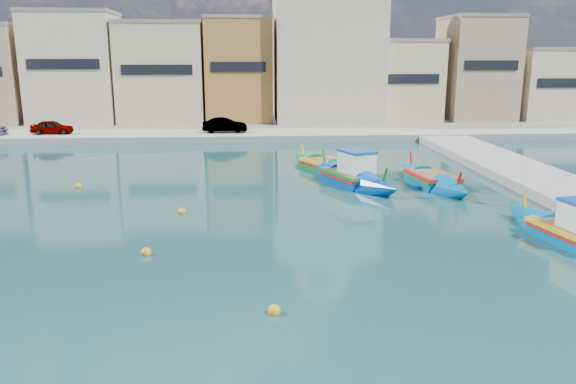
# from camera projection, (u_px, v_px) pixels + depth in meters

# --- Properties ---
(ground) EXTENTS (160.00, 160.00, 0.00)m
(ground) POSITION_uv_depth(u_px,v_px,m) (169.00, 286.00, 16.85)
(ground) COLOR #133839
(ground) RESTS_ON ground
(north_quay) EXTENTS (80.00, 8.00, 0.60)m
(north_quay) POSITION_uv_depth(u_px,v_px,m) (221.00, 134.00, 47.81)
(north_quay) COLOR gray
(north_quay) RESTS_ON ground
(north_townhouses) EXTENTS (83.20, 7.87, 10.19)m
(north_townhouses) POSITION_uv_depth(u_px,v_px,m) (293.00, 75.00, 54.28)
(north_townhouses) COLOR #C8BA8A
(north_townhouses) RESTS_ON ground
(church_block) EXTENTS (10.00, 10.00, 19.10)m
(church_block) POSITION_uv_depth(u_px,v_px,m) (326.00, 38.00, 54.30)
(church_block) COLOR beige
(church_block) RESTS_ON ground
(parked_cars) EXTENTS (23.75, 2.35, 1.27)m
(parked_cars) POSITION_uv_depth(u_px,v_px,m) (65.00, 126.00, 45.33)
(parked_cars) COLOR #4C1919
(parked_cars) RESTS_ON north_quay
(luzzu_turquoise_cabin) EXTENTS (3.21, 8.33, 2.62)m
(luzzu_turquoise_cabin) POSITION_uv_depth(u_px,v_px,m) (575.00, 235.00, 20.64)
(luzzu_turquoise_cabin) COLOR #0061A5
(luzzu_turquoise_cabin) RESTS_ON ground
(luzzu_blue_cabin) EXTENTS (5.09, 8.45, 2.94)m
(luzzu_blue_cabin) POSITION_uv_depth(u_px,v_px,m) (352.00, 178.00, 30.20)
(luzzu_blue_cabin) COLOR #0041AB
(luzzu_blue_cabin) RESTS_ON ground
(luzzu_cyan_mid) EXTENTS (2.94, 8.14, 2.35)m
(luzzu_cyan_mid) POSITION_uv_depth(u_px,v_px,m) (432.00, 181.00, 29.91)
(luzzu_cyan_mid) COLOR #00609C
(luzzu_cyan_mid) RESTS_ON ground
(luzzu_green) EXTENTS (4.83, 7.23, 2.26)m
(luzzu_green) POSITION_uv_depth(u_px,v_px,m) (325.00, 166.00, 33.89)
(luzzu_green) COLOR #0B7733
(luzzu_green) RESTS_ON ground
(mooring_buoys) EXTENTS (23.42, 22.88, 0.36)m
(mooring_buoys) POSITION_uv_depth(u_px,v_px,m) (260.00, 214.00, 24.30)
(mooring_buoys) COLOR gold
(mooring_buoys) RESTS_ON ground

